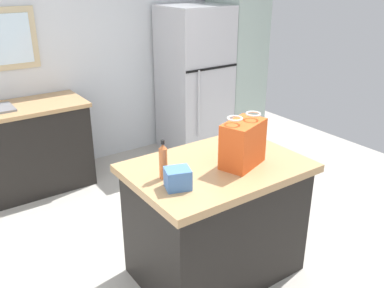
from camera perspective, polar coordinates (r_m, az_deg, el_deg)
ground at (r=3.46m, az=4.73°, el=-14.98°), size 5.77×5.77×0.00m
back_wall at (r=4.88m, az=-13.53°, el=12.92°), size 4.81×0.13×2.67m
kitchen_island at (r=3.07m, az=3.27°, el=-10.22°), size 1.20×0.84×0.88m
refrigerator at (r=5.13m, az=0.34°, el=8.68°), size 0.73×0.73×1.74m
tall_cabinet at (r=5.47m, az=6.00°, el=12.02°), size 0.52×0.65×2.22m
sink_counter at (r=4.50m, az=-22.48°, el=-0.65°), size 1.35×0.62×1.08m
shopping_bag at (r=2.81m, az=6.95°, el=0.09°), size 0.36×0.28×0.36m
small_box at (r=2.53m, az=-1.96°, el=-4.72°), size 0.18×0.17×0.13m
bottle at (r=2.63m, az=-3.95°, el=-2.36°), size 0.05×0.05×0.26m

